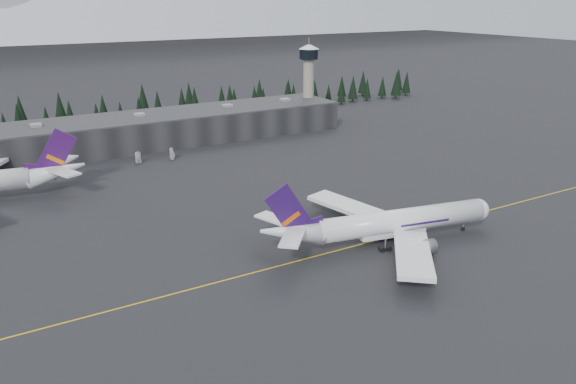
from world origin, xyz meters
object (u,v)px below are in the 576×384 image
terminal (164,128)px  control_tower (309,75)px  gse_vehicle_b (173,158)px  gse_vehicle_a (138,162)px  jet_main (382,224)px

terminal → control_tower: (75.00, 3.00, 17.11)m
gse_vehicle_b → gse_vehicle_a: bearing=-103.7°
jet_main → control_tower: bearing=76.4°
control_tower → gse_vehicle_a: 101.31m
terminal → control_tower: bearing=2.3°
gse_vehicle_a → jet_main: bearing=-75.5°
jet_main → gse_vehicle_a: jet_main is taller
jet_main → gse_vehicle_a: 107.80m
jet_main → gse_vehicle_b: size_ratio=13.46×
jet_main → gse_vehicle_b: bearing=112.4°
gse_vehicle_b → jet_main: bearing=3.1°
terminal → control_tower: control_tower is taller
terminal → gse_vehicle_b: bearing=-102.7°
control_tower → gse_vehicle_b: (-81.26, -30.69, -22.60)m
control_tower → gse_vehicle_b: 89.75m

